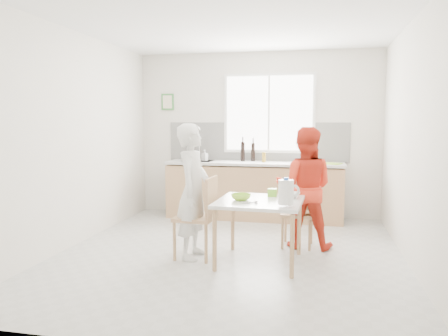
% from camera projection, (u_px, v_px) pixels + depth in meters
% --- Properties ---
extents(ground, '(4.50, 4.50, 0.00)m').
position_uv_depth(ground, '(230.00, 254.00, 5.20)').
color(ground, '#B7B7B2').
rests_on(ground, ground).
extents(room_shell, '(4.50, 4.50, 4.50)m').
position_uv_depth(room_shell, '(230.00, 115.00, 5.03)').
color(room_shell, silver).
rests_on(room_shell, ground).
extents(window, '(1.50, 0.06, 1.30)m').
position_uv_depth(window, '(269.00, 113.00, 7.14)').
color(window, white).
rests_on(window, room_shell).
extents(backsplash, '(3.00, 0.02, 0.65)m').
position_uv_depth(backsplash, '(257.00, 142.00, 7.25)').
color(backsplash, white).
rests_on(backsplash, room_shell).
extents(picture_frame, '(0.22, 0.03, 0.28)m').
position_uv_depth(picture_frame, '(168.00, 102.00, 7.49)').
color(picture_frame, '#3C863D').
rests_on(picture_frame, room_shell).
extents(kitchen_counter, '(2.84, 0.64, 1.37)m').
position_uv_depth(kitchen_counter, '(254.00, 193.00, 7.05)').
color(kitchen_counter, tan).
rests_on(kitchen_counter, ground).
extents(dining_table, '(0.96, 0.96, 0.71)m').
position_uv_depth(dining_table, '(260.00, 207.00, 4.82)').
color(dining_table, silver).
rests_on(dining_table, ground).
extents(chair_left, '(0.45, 0.45, 0.94)m').
position_uv_depth(chair_left, '(201.00, 213.00, 5.00)').
color(chair_left, tan).
rests_on(chair_left, ground).
extents(chair_far, '(0.40, 0.40, 0.84)m').
position_uv_depth(chair_far, '(298.00, 209.00, 5.53)').
color(chair_far, tan).
rests_on(chair_far, ground).
extents(person_white, '(0.40, 0.58, 1.55)m').
position_uv_depth(person_white, '(193.00, 191.00, 5.00)').
color(person_white, white).
rests_on(person_white, ground).
extents(person_red, '(0.75, 0.60, 1.50)m').
position_uv_depth(person_red, '(304.00, 188.00, 5.40)').
color(person_red, red).
rests_on(person_red, ground).
extents(bowl_green, '(0.23, 0.23, 0.07)m').
position_uv_depth(bowl_green, '(241.00, 197.00, 4.81)').
color(bowl_green, '#97D731').
rests_on(bowl_green, dining_table).
extents(bowl_white, '(0.25, 0.25, 0.06)m').
position_uv_depth(bowl_white, '(290.00, 195.00, 4.97)').
color(bowl_white, white).
rests_on(bowl_white, dining_table).
extents(milk_jug, '(0.22, 0.16, 0.28)m').
position_uv_depth(milk_jug, '(286.00, 192.00, 4.44)').
color(milk_jug, white).
rests_on(milk_jug, dining_table).
extents(green_box, '(0.10, 0.10, 0.09)m').
position_uv_depth(green_box, '(272.00, 192.00, 5.05)').
color(green_box, '#7DD030').
rests_on(green_box, dining_table).
extents(spoon, '(0.16, 0.06, 0.01)m').
position_uv_depth(spoon, '(249.00, 202.00, 4.62)').
color(spoon, '#A5A5AA').
rests_on(spoon, dining_table).
extents(cutting_board, '(0.41, 0.35, 0.01)m').
position_uv_depth(cutting_board, '(329.00, 163.00, 6.69)').
color(cutting_board, '#8CC02C').
rests_on(cutting_board, kitchen_counter).
extents(wine_bottle_a, '(0.07, 0.07, 0.32)m').
position_uv_depth(wine_bottle_a, '(243.00, 151.00, 7.12)').
color(wine_bottle_a, black).
rests_on(wine_bottle_a, kitchen_counter).
extents(wine_bottle_b, '(0.07, 0.07, 0.30)m').
position_uv_depth(wine_bottle_b, '(253.00, 152.00, 7.14)').
color(wine_bottle_b, black).
rests_on(wine_bottle_b, kitchen_counter).
extents(jar_amber, '(0.06, 0.06, 0.16)m').
position_uv_depth(jar_amber, '(264.00, 157.00, 6.97)').
color(jar_amber, olive).
rests_on(jar_amber, kitchen_counter).
extents(soap_bottle, '(0.11, 0.11, 0.18)m').
position_uv_depth(soap_bottle, '(205.00, 155.00, 7.22)').
color(soap_bottle, '#999999').
rests_on(soap_bottle, kitchen_counter).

